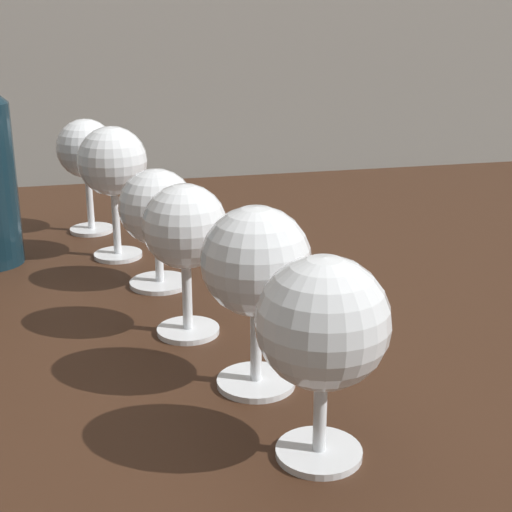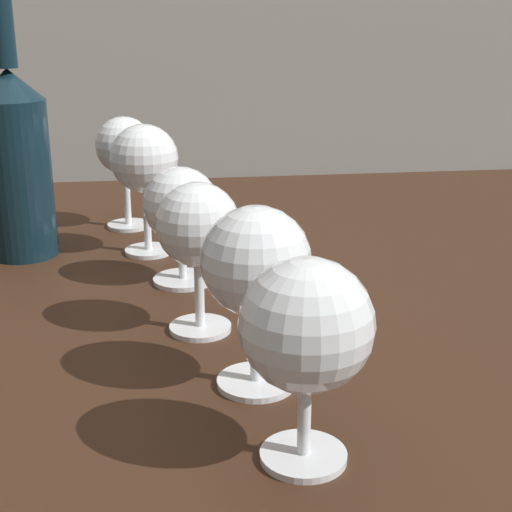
{
  "view_description": "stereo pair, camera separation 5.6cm",
  "coord_description": "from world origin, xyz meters",
  "px_view_note": "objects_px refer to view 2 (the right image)",
  "views": [
    {
      "loc": [
        -0.06,
        -0.77,
        1.02
      ],
      "look_at": [
        0.06,
        -0.26,
        0.84
      ],
      "focal_mm": 52.6,
      "sensor_mm": 36.0,
      "label": 1
    },
    {
      "loc": [
        -0.01,
        -0.78,
        1.02
      ],
      "look_at": [
        0.06,
        -0.26,
        0.84
      ],
      "focal_mm": 52.6,
      "sensor_mm": 36.0,
      "label": 2
    }
  ],
  "objects_px": {
    "wine_glass_white": "(306,328)",
    "wine_glass_merlot": "(256,265)",
    "wine_glass_rose": "(198,229)",
    "wine_glass_pinot": "(124,149)",
    "wine_bottle": "(16,159)",
    "wine_glass_amber": "(144,161)",
    "wine_glass_cabernet": "(181,208)"
  },
  "relations": [
    {
      "from": "wine_glass_pinot",
      "to": "wine_glass_rose",
      "type": "bearing_deg",
      "value": -77.8
    },
    {
      "from": "wine_glass_merlot",
      "to": "wine_bottle",
      "type": "xyz_separation_m",
      "value": [
        -0.23,
        0.36,
        0.02
      ]
    },
    {
      "from": "wine_glass_rose",
      "to": "wine_glass_white",
      "type": "bearing_deg",
      "value": -75.62
    },
    {
      "from": "wine_glass_merlot",
      "to": "wine_glass_amber",
      "type": "height_order",
      "value": "wine_glass_amber"
    },
    {
      "from": "wine_glass_white",
      "to": "wine_glass_merlot",
      "type": "relative_size",
      "value": 0.96
    },
    {
      "from": "wine_glass_rose",
      "to": "wine_glass_amber",
      "type": "bearing_deg",
      "value": 101.65
    },
    {
      "from": "wine_glass_rose",
      "to": "wine_glass_amber",
      "type": "distance_m",
      "value": 0.24
    },
    {
      "from": "wine_glass_cabernet",
      "to": "wine_bottle",
      "type": "bearing_deg",
      "value": 147.23
    },
    {
      "from": "wine_glass_merlot",
      "to": "wine_glass_rose",
      "type": "relative_size",
      "value": 1.05
    },
    {
      "from": "wine_glass_pinot",
      "to": "wine_bottle",
      "type": "bearing_deg",
      "value": -139.69
    },
    {
      "from": "wine_glass_white",
      "to": "wine_glass_rose",
      "type": "relative_size",
      "value": 1.0
    },
    {
      "from": "wine_glass_rose",
      "to": "wine_glass_amber",
      "type": "xyz_separation_m",
      "value": [
        -0.05,
        0.24,
        0.02
      ]
    },
    {
      "from": "wine_glass_pinot",
      "to": "wine_glass_amber",
      "type": "bearing_deg",
      "value": -76.68
    },
    {
      "from": "wine_bottle",
      "to": "wine_glass_rose",
      "type": "bearing_deg",
      "value": -51.76
    },
    {
      "from": "wine_glass_white",
      "to": "wine_glass_cabernet",
      "type": "relative_size",
      "value": 1.11
    },
    {
      "from": "wine_glass_cabernet",
      "to": "wine_bottle",
      "type": "xyz_separation_m",
      "value": [
        -0.19,
        0.12,
        0.03
      ]
    },
    {
      "from": "wine_glass_rose",
      "to": "wine_glass_pinot",
      "type": "bearing_deg",
      "value": 102.2
    },
    {
      "from": "wine_glass_merlot",
      "to": "wine_bottle",
      "type": "height_order",
      "value": "wine_bottle"
    },
    {
      "from": "wine_glass_rose",
      "to": "wine_glass_pinot",
      "type": "relative_size",
      "value": 0.94
    },
    {
      "from": "wine_glass_white",
      "to": "wine_glass_rose",
      "type": "height_order",
      "value": "same"
    },
    {
      "from": "wine_glass_white",
      "to": "wine_glass_merlot",
      "type": "distance_m",
      "value": 0.11
    },
    {
      "from": "wine_glass_amber",
      "to": "wine_bottle",
      "type": "height_order",
      "value": "wine_bottle"
    },
    {
      "from": "wine_glass_cabernet",
      "to": "wine_bottle",
      "type": "relative_size",
      "value": 0.41
    },
    {
      "from": "wine_glass_cabernet",
      "to": "wine_glass_amber",
      "type": "distance_m",
      "value": 0.12
    },
    {
      "from": "wine_glass_rose",
      "to": "wine_glass_pinot",
      "type": "height_order",
      "value": "wine_glass_pinot"
    },
    {
      "from": "wine_glass_white",
      "to": "wine_glass_pinot",
      "type": "relative_size",
      "value": 0.94
    },
    {
      "from": "wine_glass_merlot",
      "to": "wine_glass_cabernet",
      "type": "height_order",
      "value": "wine_glass_merlot"
    },
    {
      "from": "wine_glass_rose",
      "to": "wine_glass_amber",
      "type": "height_order",
      "value": "wine_glass_amber"
    },
    {
      "from": "wine_glass_cabernet",
      "to": "wine_glass_pinot",
      "type": "bearing_deg",
      "value": 106.39
    },
    {
      "from": "wine_glass_merlot",
      "to": "wine_glass_pinot",
      "type": "xyz_separation_m",
      "value": [
        -0.11,
        0.46,
        0.01
      ]
    },
    {
      "from": "wine_glass_white",
      "to": "wine_glass_rose",
      "type": "xyz_separation_m",
      "value": [
        -0.06,
        0.22,
        0.0
      ]
    },
    {
      "from": "wine_glass_merlot",
      "to": "wine_glass_amber",
      "type": "xyz_separation_m",
      "value": [
        -0.09,
        0.35,
        0.01
      ]
    }
  ]
}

